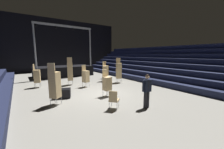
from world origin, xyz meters
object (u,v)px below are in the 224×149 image
at_px(chair_stack_rear_left, 70,71).
at_px(loose_chair_near_man, 114,99).
at_px(chair_stack_mid_left, 105,71).
at_px(chair_stack_rear_right, 107,83).
at_px(stage_riser, 64,70).
at_px(chair_stack_front_right, 106,70).
at_px(chair_stack_rear_centre, 119,70).
at_px(equipment_road_case, 63,93).
at_px(chair_stack_mid_right, 37,76).
at_px(chair_stack_front_left, 86,76).
at_px(man_with_tie, 147,89).
at_px(chair_stack_mid_centre, 55,84).

height_order(chair_stack_rear_left, loose_chair_near_man, chair_stack_rear_left).
bearing_deg(chair_stack_mid_left, chair_stack_rear_right, 13.30).
height_order(chair_stack_rear_right, loose_chair_near_man, chair_stack_rear_right).
height_order(stage_riser, chair_stack_front_right, stage_riser).
relative_size(chair_stack_front_right, chair_stack_rear_centre, 0.82).
bearing_deg(chair_stack_rear_right, equipment_road_case, -34.43).
distance_m(chair_stack_mid_left, chair_stack_rear_centre, 1.49).
bearing_deg(chair_stack_mid_right, chair_stack_mid_left, 97.07).
distance_m(chair_stack_rear_left, chair_stack_rear_right, 4.65).
bearing_deg(chair_stack_front_left, chair_stack_mid_left, -176.63).
height_order(chair_stack_mid_right, chair_stack_rear_right, chair_stack_mid_right).
height_order(man_with_tie, chair_stack_rear_left, chair_stack_rear_left).
distance_m(chair_stack_mid_centre, chair_stack_rear_right, 3.03).
bearing_deg(chair_stack_mid_centre, chair_stack_mid_right, 142.77).
height_order(stage_riser, chair_stack_mid_right, stage_riser).
xyz_separation_m(chair_stack_rear_right, loose_chair_near_man, (-0.84, -1.91, -0.33)).
relative_size(chair_stack_front_left, chair_stack_mid_centre, 0.81).
height_order(man_with_tie, chair_stack_mid_left, chair_stack_mid_left).
xyz_separation_m(man_with_tie, loose_chair_near_man, (-1.44, 0.77, -0.42)).
relative_size(stage_riser, chair_stack_mid_left, 3.32).
bearing_deg(stage_riser, chair_stack_mid_left, -66.81).
xyz_separation_m(chair_stack_front_left, chair_stack_front_right, (3.44, 2.37, 0.04)).
bearing_deg(chair_stack_rear_left, chair_stack_rear_right, -63.44).
xyz_separation_m(chair_stack_mid_centre, equipment_road_case, (0.62, 0.99, -0.83)).
height_order(stage_riser, chair_stack_front_left, stage_riser).
distance_m(man_with_tie, chair_stack_mid_centre, 4.69).
height_order(chair_stack_mid_left, chair_stack_mid_centre, chair_stack_mid_centre).
relative_size(man_with_tie, equipment_road_case, 1.88).
bearing_deg(chair_stack_mid_centre, equipment_road_case, 106.69).
relative_size(chair_stack_mid_right, chair_stack_rear_left, 0.79).
bearing_deg(chair_stack_rear_right, chair_stack_front_right, -127.57).
xyz_separation_m(stage_riser, chair_stack_rear_left, (-0.89, -5.37, 0.52)).
height_order(chair_stack_rear_left, chair_stack_rear_right, chair_stack_rear_left).
bearing_deg(chair_stack_mid_right, chair_stack_rear_centre, 86.96).
height_order(chair_stack_front_left, chair_stack_rear_right, chair_stack_front_left).
bearing_deg(chair_stack_rear_right, stage_riser, -96.11).
xyz_separation_m(chair_stack_mid_left, chair_stack_mid_right, (-5.82, 0.91, -0.04)).
bearing_deg(loose_chair_near_man, chair_stack_front_left, 131.69).
bearing_deg(chair_stack_front_right, chair_stack_rear_centre, 73.87).
relative_size(chair_stack_front_right, equipment_road_case, 2.09).
xyz_separation_m(chair_stack_rear_left, chair_stack_rear_right, (0.86, -4.56, -0.34)).
height_order(chair_stack_front_left, chair_stack_mid_left, chair_stack_mid_left).
height_order(chair_stack_front_left, chair_stack_mid_centre, chair_stack_mid_centre).
bearing_deg(equipment_road_case, chair_stack_front_right, 35.89).
height_order(man_with_tie, chair_stack_rear_right, chair_stack_rear_right).
height_order(man_with_tie, chair_stack_mid_centre, chair_stack_mid_centre).
relative_size(chair_stack_front_left, chair_stack_mid_left, 0.91).
distance_m(chair_stack_front_left, chair_stack_mid_centre, 4.04).
relative_size(chair_stack_front_left, chair_stack_rear_centre, 0.78).
xyz_separation_m(stage_riser, chair_stack_mid_right, (-3.37, -4.82, 0.27)).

